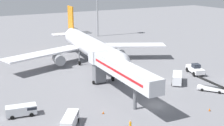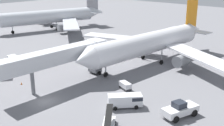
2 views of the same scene
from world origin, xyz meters
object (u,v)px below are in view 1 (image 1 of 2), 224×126
Objects in this scene: service_van_near_left at (70,120)px; ground_crew_worker_foreground at (130,126)px; service_van_far_center at (177,78)px; service_van_mid_left at (22,110)px; belt_loader_truck at (211,88)px; airplane_at_gate at (90,47)px; pushback_tug at (195,69)px; safety_cone_bravo at (103,112)px; baggage_cart_rear_left at (144,76)px; safety_cone_alpha at (210,109)px; jet_bridge at (117,69)px.

service_van_near_left is 3.03× the size of ground_crew_worker_foreground.
service_van_far_center reaches higher than service_van_mid_left.
service_van_near_left is 9.50m from ground_crew_worker_foreground.
belt_loader_truck is 7.90m from service_van_far_center.
airplane_at_gate is 32.94m from service_van_mid_left.
pushback_tug is 31.19m from safety_cone_bravo.
belt_loader_truck is 3.02× the size of ground_crew_worker_foreground.
ground_crew_worker_foreground is (-20.80, -13.75, -0.28)m from service_van_far_center.
airplane_at_gate reaches higher than belt_loader_truck.
baggage_cart_rear_left is (23.41, 13.52, -0.37)m from service_van_near_left.
safety_cone_bravo is (-16.90, 8.00, -0.03)m from safety_cone_alpha.
baggage_cart_rear_left is 5.72× the size of safety_cone_bravo.
baggage_cart_rear_left is 5.18× the size of safety_cone_alpha.
safety_cone_alpha is (29.31, -13.91, -0.78)m from service_van_mid_left.
pushback_tug is at bearing 8.54° from jet_bridge.
belt_loader_truck is 1.05× the size of service_van_mid_left.
jet_bridge is at bearing -178.08° from service_van_far_center.
jet_bridge is at bearing 68.33° from ground_crew_worker_foreground.
baggage_cart_rear_left is at bearing 30.12° from jet_bridge.
service_van_far_center is 1.04× the size of service_van_mid_left.
service_van_far_center is 14.99m from safety_cone_alpha.
airplane_at_gate is at bearing 114.21° from belt_loader_truck.
service_van_mid_left is 32.45m from safety_cone_alpha.
jet_bridge is 4.35× the size of belt_loader_truck.
service_van_far_center is 24.94m from ground_crew_worker_foreground.
belt_loader_truck is at bearing 15.12° from ground_crew_worker_foreground.
service_van_far_center is 7.48m from baggage_cart_rear_left.
belt_loader_truck reaches higher than service_van_mid_left.
jet_bridge is 18.31m from safety_cone_alpha.
belt_loader_truck reaches higher than service_van_near_left.
service_van_mid_left is at bearing -175.46° from pushback_tug.
ground_crew_worker_foreground is (-23.61, -6.38, 0.23)m from belt_loader_truck.
belt_loader_truck is at bearing 42.49° from safety_cone_alpha.
jet_bridge is 8.12× the size of baggage_cart_rear_left.
airplane_at_gate reaches higher than safety_cone_alpha.
airplane_at_gate is at bearing 99.30° from safety_cone_alpha.
service_van_far_center is 10.59× the size of safety_cone_bravo.
service_van_far_center is at bearing -64.73° from airplane_at_gate.
safety_cone_alpha is at bearing -126.70° from pushback_tug.
safety_cone_bravo is at bearing -144.57° from baggage_cart_rear_left.
service_van_mid_left is (-5.76, 7.51, -0.05)m from service_van_near_left.
service_van_near_left is at bearing -150.09° from jet_bridge.
ground_crew_worker_foreground is at bearing 178.34° from safety_cone_alpha.
service_van_far_center is 29.28m from service_van_near_left.
baggage_cart_rear_left is at bearing -70.85° from airplane_at_gate.
jet_bridge is at bearing 29.91° from service_van_near_left.
service_van_near_left is 9.70× the size of safety_cone_alpha.
safety_cone_bravo is (-6.02, -5.69, -5.44)m from jet_bridge.
airplane_at_gate is 15.37× the size of baggage_cart_rear_left.
safety_cone_alpha is (10.88, -13.69, -5.42)m from jet_bridge.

